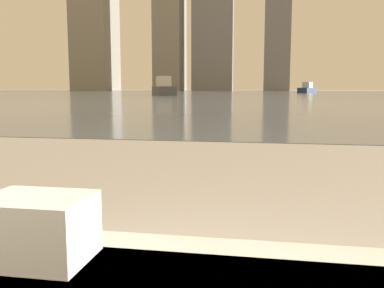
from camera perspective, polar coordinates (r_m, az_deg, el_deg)
towel_stack at (r=1.13m, az=-19.96°, el=-10.54°), size 0.25×0.20×0.16m
harbor_water at (r=62.09m, az=9.98°, el=6.61°), size 180.00×110.00×0.01m
harbor_boat_0 at (r=48.75m, az=-3.80°, el=7.38°), size 4.05×6.08×2.16m
harbor_boat_1 at (r=73.26m, az=15.12°, el=7.09°), size 3.47×5.00×1.78m
skyline_tower_0 at (r=129.78m, az=-12.90°, el=16.66°), size 10.53×12.59×43.67m
skyline_tower_3 at (r=119.32m, az=11.37°, el=15.65°), size 6.67×8.99×35.99m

